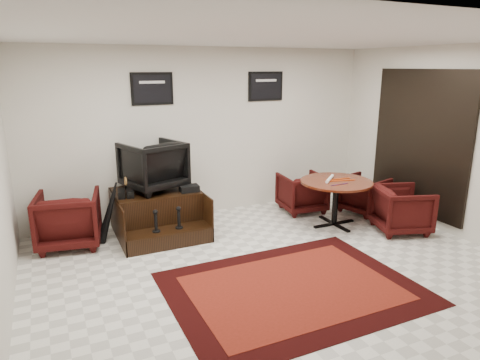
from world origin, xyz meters
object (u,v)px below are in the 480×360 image
object	(u,v)px
meeting_table	(336,186)
table_chair_window	(364,192)
armchair_side	(68,217)
table_chair_back	(302,191)
shine_podium	(158,214)
shine_chair	(153,163)
table_chair_corner	(402,207)

from	to	relation	value
meeting_table	table_chair_window	xyz separation A→B (m)	(0.85, 0.31, -0.29)
armchair_side	table_chair_back	distance (m)	3.83
shine_podium	meeting_table	bearing A→B (deg)	-18.56
shine_chair	table_chair_window	size ratio (longest dim) A/B	1.18
armchair_side	meeting_table	distance (m)	4.04
table_chair_window	table_chair_corner	xyz separation A→B (m)	(-0.09, -0.96, 0.03)
shine_podium	meeting_table	distance (m)	2.83
shine_chair	shine_podium	bearing A→B (deg)	71.66
shine_podium	table_chair_back	xyz separation A→B (m)	(2.56, -0.08, 0.07)
shine_podium	table_chair_corner	xyz separation A→B (m)	(3.42, -1.54, 0.09)
shine_podium	table_chair_corner	distance (m)	3.76
shine_podium	meeting_table	world-z (taller)	meeting_table
shine_chair	table_chair_back	world-z (taller)	shine_chair
shine_podium	table_chair_window	bearing A→B (deg)	-9.38
shine_chair	meeting_table	xyz separation A→B (m)	(2.66, -1.03, -0.42)
table_chair_corner	armchair_side	bearing A→B (deg)	89.74
armchair_side	table_chair_corner	size ratio (longest dim) A/B	1.11
meeting_table	table_chair_corner	size ratio (longest dim) A/B	1.45
shine_podium	shine_chair	world-z (taller)	shine_chair
shine_podium	armchair_side	xyz separation A→B (m)	(-1.27, 0.03, 0.13)
table_chair_back	table_chair_corner	bearing A→B (deg)	126.97
shine_podium	armchair_side	distance (m)	1.28
shine_podium	table_chair_corner	size ratio (longest dim) A/B	1.67
armchair_side	table_chair_corner	world-z (taller)	armchair_side
armchair_side	table_chair_window	world-z (taller)	armchair_side
shine_podium	meeting_table	xyz separation A→B (m)	(2.66, -0.89, 0.35)
armchair_side	table_chair_back	world-z (taller)	armchair_side
shine_podium	armchair_side	size ratio (longest dim) A/B	1.51
meeting_table	shine_chair	bearing A→B (deg)	158.84
armchair_side	shine_chair	bearing A→B (deg)	-165.34
armchair_side	table_chair_back	size ratio (longest dim) A/B	1.16
shine_chair	armchair_side	world-z (taller)	shine_chair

